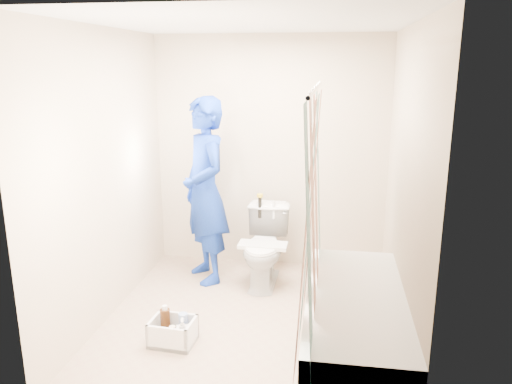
% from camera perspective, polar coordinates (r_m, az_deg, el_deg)
% --- Properties ---
extents(floor, '(2.60, 2.60, 0.00)m').
position_cam_1_polar(floor, '(4.37, -0.75, -14.38)').
color(floor, tan).
rests_on(floor, ground).
extents(ceiling, '(2.40, 2.60, 0.02)m').
position_cam_1_polar(ceiling, '(3.84, -0.88, 18.83)').
color(ceiling, silver).
rests_on(ceiling, wall_back).
extents(wall_back, '(2.40, 0.02, 2.40)m').
position_cam_1_polar(wall_back, '(5.19, 1.62, 4.40)').
color(wall_back, '#BAAB8F').
rests_on(wall_back, ground).
extents(wall_front, '(2.40, 0.02, 2.40)m').
position_cam_1_polar(wall_front, '(2.71, -5.47, -5.17)').
color(wall_front, '#BAAB8F').
rests_on(wall_front, ground).
extents(wall_left, '(0.02, 2.60, 2.40)m').
position_cam_1_polar(wall_left, '(4.30, -16.79, 1.65)').
color(wall_left, '#BAAB8F').
rests_on(wall_left, ground).
extents(wall_right, '(0.02, 2.60, 2.40)m').
position_cam_1_polar(wall_right, '(3.92, 16.76, 0.44)').
color(wall_right, '#BAAB8F').
rests_on(wall_right, ground).
extents(bathtub, '(0.70, 1.75, 0.50)m').
position_cam_1_polar(bathtub, '(3.82, 11.19, -14.59)').
color(bathtub, white).
rests_on(bathtub, ground).
extents(curtain_rod, '(0.02, 1.90, 0.02)m').
position_cam_1_polar(curtain_rod, '(3.35, 6.86, 11.66)').
color(curtain_rod, silver).
rests_on(curtain_rod, wall_back).
extents(shower_curtain, '(0.06, 1.75, 1.80)m').
position_cam_1_polar(shower_curtain, '(3.52, 6.41, -3.63)').
color(shower_curtain, white).
rests_on(shower_curtain, curtain_rod).
extents(toilet, '(0.43, 0.74, 0.75)m').
position_cam_1_polar(toilet, '(4.88, 1.00, -6.32)').
color(toilet, silver).
rests_on(toilet, ground).
extents(tank_lid, '(0.46, 0.20, 0.03)m').
position_cam_1_polar(tank_lid, '(4.75, 0.79, -6.10)').
color(tank_lid, silver).
rests_on(tank_lid, toilet).
extents(tank_internals, '(0.18, 0.06, 0.24)m').
position_cam_1_polar(tank_internals, '(4.96, 0.87, -1.55)').
color(tank_internals, black).
rests_on(tank_internals, toilet).
extents(plumber, '(0.74, 0.79, 1.82)m').
position_cam_1_polar(plumber, '(4.86, -5.85, 0.11)').
color(plumber, '#1012A7').
rests_on(plumber, ground).
extents(cleaning_caddy, '(0.35, 0.29, 0.26)m').
position_cam_1_polar(cleaning_caddy, '(4.05, -9.35, -15.57)').
color(cleaning_caddy, silver).
rests_on(cleaning_caddy, ground).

